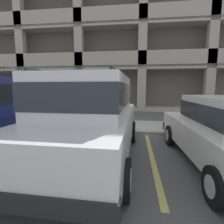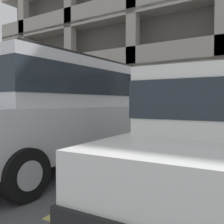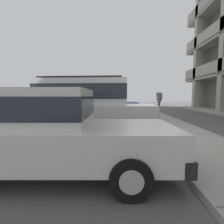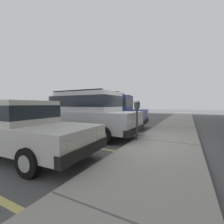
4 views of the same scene
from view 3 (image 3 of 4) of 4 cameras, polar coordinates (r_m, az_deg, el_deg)
name	(u,v)px [view 3 (image 3 of 4)]	position (r m, az deg, el deg)	size (l,w,h in m)	color
ground_plane	(146,139)	(6.23, 11.09, -8.54)	(80.00, 80.00, 0.10)	#565659
sidewalk	(184,136)	(6.53, 22.56, -7.23)	(40.00, 2.20, 0.12)	#9E9B93
parking_stall_lines	(102,149)	(4.77, -3.45, -12.06)	(11.75, 4.80, 0.01)	#DBD16B
silver_suv	(85,106)	(6.12, -8.83, 2.03)	(2.11, 4.83, 2.03)	silver
red_sedan	(88,103)	(8.82, -7.82, 2.98)	(2.31, 4.93, 2.03)	navy
dark_hatchback	(44,130)	(3.37, -21.29, -5.36)	(1.98, 4.55, 1.54)	silver
parking_meter_near	(159,103)	(5.85, 15.10, 2.98)	(0.35, 0.12, 1.47)	#47474C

